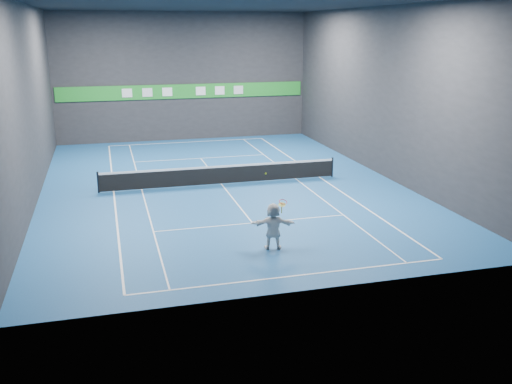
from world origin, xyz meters
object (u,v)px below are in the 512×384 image
object	(u,v)px
player	(273,226)
tennis_ball	(266,174)
tennis_net	(221,174)
tennis_racket	(283,203)

from	to	relation	value
player	tennis_ball	distance (m)	1.99
tennis_net	player	bearing A→B (deg)	-89.95
tennis_net	tennis_racket	distance (m)	9.39
player	tennis_net	world-z (taller)	player
player	tennis_net	size ratio (longest dim) A/B	0.14
player	tennis_ball	xyz separation A→B (m)	(-0.26, 0.12, 1.97)
tennis_ball	tennis_racket	distance (m)	1.30
tennis_net	tennis_racket	world-z (taller)	tennis_racket
player	tennis_racket	size ratio (longest dim) A/B	3.29
tennis_ball	tennis_net	distance (m)	9.52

